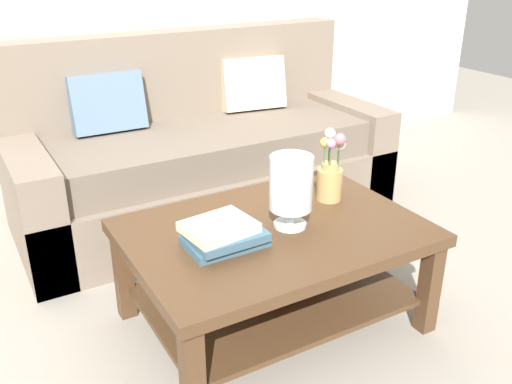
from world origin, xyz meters
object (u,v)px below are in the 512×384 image
flower_pitcher (331,173)px  book_stack_main (223,234)px  coffee_table (274,255)px  glass_hurricane_vase (291,185)px  couch (201,156)px

flower_pitcher → book_stack_main: bearing=-166.5°
coffee_table → glass_hurricane_vase: bearing=-21.2°
glass_hurricane_vase → flower_pitcher: size_ratio=0.93×
couch → book_stack_main: couch is taller
coffee_table → glass_hurricane_vase: size_ratio=3.92×
coffee_table → flower_pitcher: 0.46m
glass_hurricane_vase → flower_pitcher: bearing=24.2°
couch → book_stack_main: 1.30m
book_stack_main → flower_pitcher: 0.63m
glass_hurricane_vase → book_stack_main: bearing=-177.7°
couch → coffee_table: (-0.20, -1.17, -0.03)m
book_stack_main → glass_hurricane_vase: (0.31, 0.01, 0.13)m
coffee_table → book_stack_main: (-0.25, -0.04, 0.18)m
couch → glass_hurricane_vase: bearing=-96.9°
coffee_table → book_stack_main: size_ratio=3.80×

